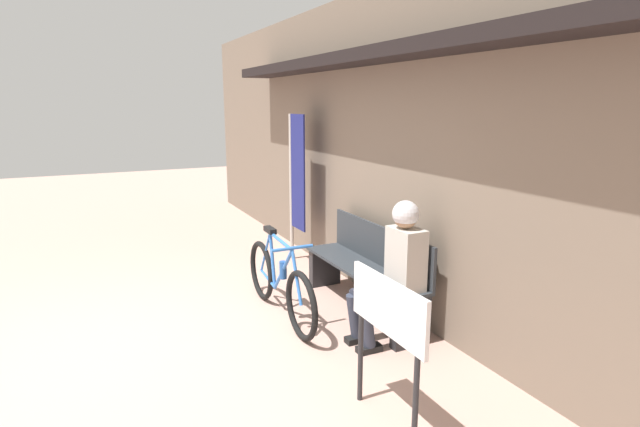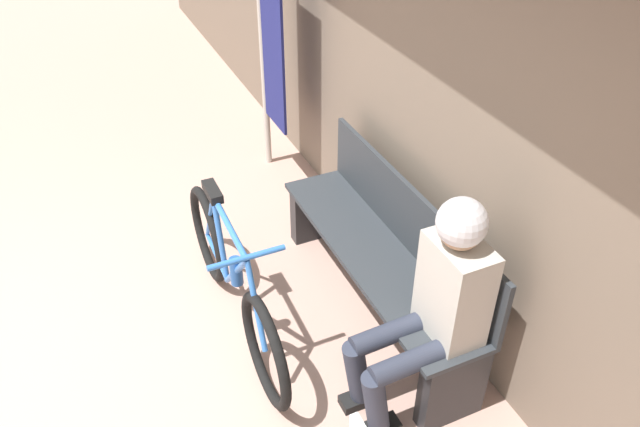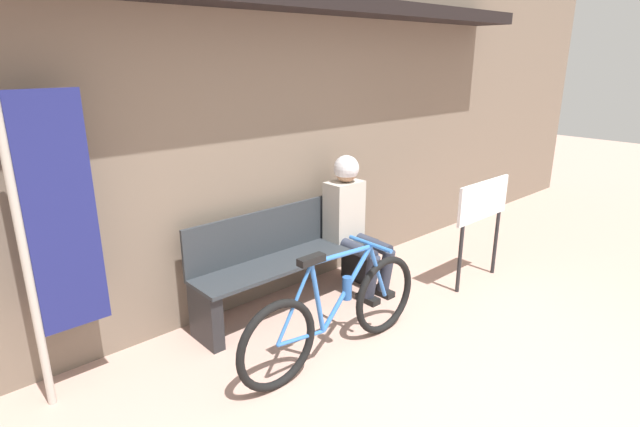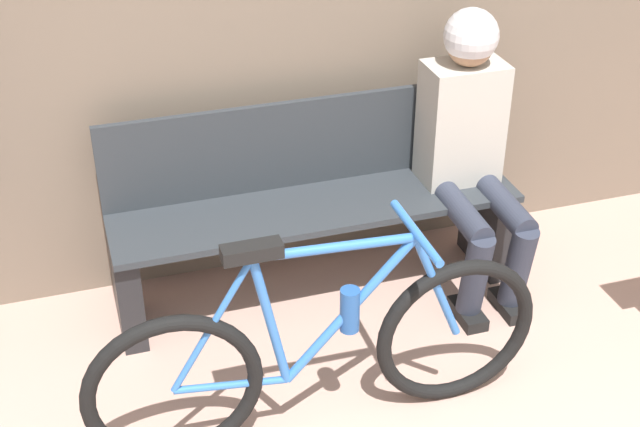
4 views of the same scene
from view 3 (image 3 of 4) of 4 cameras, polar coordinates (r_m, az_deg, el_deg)
name	(u,v)px [view 3 (image 3 of 4)]	position (r m, az deg, el deg)	size (l,w,h in m)	color
storefront_wall	(243,113)	(4.15, -8.76, 11.33)	(12.00, 0.56, 3.20)	#756656
park_bench_near	(287,261)	(4.30, -3.81, -5.49)	(1.76, 0.42, 0.87)	#2D3338
bicycle	(336,314)	(3.62, 1.87, -11.41)	(1.69, 0.40, 0.85)	black
person_seated	(352,215)	(4.54, 3.67, -0.13)	(0.34, 0.64, 1.26)	#2D3342
banner_pole	(51,229)	(3.32, -28.37, -1.57)	(0.45, 0.05, 1.93)	#B7B2A8
signboard	(483,209)	(4.88, 18.10, 0.55)	(0.79, 0.04, 1.01)	#232326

